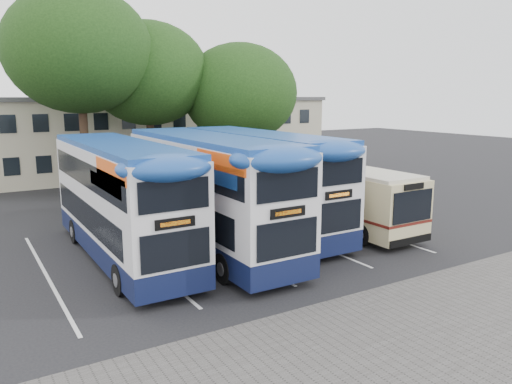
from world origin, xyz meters
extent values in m
plane|color=black|center=(0.00, 0.00, 0.00)|extent=(120.00, 120.00, 0.00)
cube|color=#595654|center=(-2.00, -5.00, 0.01)|extent=(40.00, 6.00, 0.01)
cube|color=silver|center=(-10.75, 5.00, 0.01)|extent=(0.12, 11.00, 0.01)
cube|color=silver|center=(-7.25, 5.00, 0.01)|extent=(0.12, 11.00, 0.01)
cube|color=silver|center=(-3.75, 5.00, 0.01)|extent=(0.12, 11.00, 0.01)
cube|color=silver|center=(-0.25, 5.00, 0.01)|extent=(0.12, 11.00, 0.01)
cube|color=silver|center=(3.25, 5.00, 0.01)|extent=(0.12, 11.00, 0.01)
cube|color=#BEB399|center=(0.00, 27.00, 3.00)|extent=(32.00, 8.00, 6.00)
cube|color=#4C4C4F|center=(0.00, 27.00, 6.05)|extent=(32.40, 8.40, 0.30)
cube|color=black|center=(0.00, 22.98, 1.70)|extent=(30.00, 0.06, 1.20)
cube|color=black|center=(0.00, 22.98, 4.50)|extent=(30.00, 0.06, 1.20)
cylinder|color=gray|center=(6.00, 20.00, 4.50)|extent=(0.14, 0.14, 9.00)
cube|color=gray|center=(6.00, 20.00, 9.00)|extent=(0.12, 0.80, 0.12)
cube|color=gray|center=(6.00, 19.60, 8.95)|extent=(0.25, 0.50, 0.12)
cylinder|color=black|center=(-6.32, 17.88, 3.28)|extent=(0.50, 0.50, 6.55)
ellipsoid|color=black|center=(-6.32, 17.88, 8.91)|extent=(8.63, 8.63, 7.33)
cylinder|color=black|center=(-1.79, 18.97, 2.84)|extent=(0.50, 0.50, 5.69)
ellipsoid|color=black|center=(-1.79, 18.97, 7.73)|extent=(7.93, 7.93, 6.74)
cylinder|color=black|center=(4.17, 17.33, 2.39)|extent=(0.50, 0.50, 4.78)
ellipsoid|color=black|center=(4.17, 17.33, 6.50)|extent=(7.99, 7.99, 6.79)
cube|color=#10173B|center=(-7.80, 5.44, 0.73)|extent=(2.60, 10.90, 0.83)
cube|color=silver|center=(-7.80, 5.44, 2.75)|extent=(2.60, 10.90, 3.22)
cube|color=#184394|center=(-7.80, 5.44, 4.41)|extent=(2.54, 10.68, 0.31)
cube|color=black|center=(-7.80, 5.76, 1.87)|extent=(2.64, 9.66, 1.04)
cube|color=black|center=(-7.80, 5.44, 3.48)|extent=(2.64, 10.28, 0.93)
cube|color=#FF5B15|center=(-6.50, 1.86, 4.05)|extent=(0.02, 3.32, 0.57)
cube|color=black|center=(-7.80, -0.04, 2.65)|extent=(1.25, 0.06, 0.31)
cylinder|color=black|center=(-8.98, 8.61, 0.52)|extent=(0.31, 1.04, 1.04)
cylinder|color=black|center=(-6.63, 8.61, 0.52)|extent=(0.31, 1.04, 1.04)
cylinder|color=black|center=(-8.98, 1.86, 0.52)|extent=(0.31, 1.04, 1.04)
cylinder|color=black|center=(-6.63, 1.86, 0.52)|extent=(0.31, 1.04, 1.04)
cube|color=#10173B|center=(-4.44, 4.71, 0.75)|extent=(2.69, 11.30, 0.86)
cube|color=silver|center=(-4.44, 4.71, 2.85)|extent=(2.69, 11.30, 3.34)
cube|color=#184394|center=(-4.44, 4.71, 4.57)|extent=(2.64, 11.07, 0.32)
cube|color=black|center=(-4.44, 5.04, 1.94)|extent=(2.73, 10.01, 1.08)
cube|color=black|center=(-4.44, 4.71, 3.60)|extent=(2.73, 10.65, 0.97)
cube|color=#FF5B15|center=(-3.08, 1.00, 4.20)|extent=(0.02, 3.44, 0.59)
cube|color=black|center=(-4.44, -0.96, 2.74)|extent=(1.29, 0.06, 0.32)
cylinder|color=black|center=(-5.65, 8.00, 0.54)|extent=(0.32, 1.08, 1.08)
cylinder|color=black|center=(-3.22, 8.00, 0.54)|extent=(0.32, 1.08, 1.08)
cylinder|color=black|center=(-5.65, 1.00, 0.54)|extent=(0.32, 1.08, 1.08)
cylinder|color=black|center=(-3.22, 1.00, 0.54)|extent=(0.32, 1.08, 1.08)
cube|color=#BA0C27|center=(-3.07, 6.06, 3.60)|extent=(0.02, 4.30, 0.91)
cube|color=#10173B|center=(-1.05, 6.16, 0.74)|extent=(2.64, 11.07, 0.84)
cube|color=silver|center=(-1.05, 6.16, 2.79)|extent=(2.64, 11.07, 3.27)
cube|color=#184394|center=(-1.05, 6.16, 4.48)|extent=(2.58, 10.85, 0.32)
cube|color=black|center=(-1.05, 6.48, 1.90)|extent=(2.68, 9.81, 1.05)
cube|color=black|center=(-1.05, 6.16, 3.53)|extent=(2.68, 10.44, 0.95)
cube|color=#FF5B15|center=(0.28, 2.52, 4.11)|extent=(0.02, 3.37, 0.58)
cube|color=black|center=(-1.05, 0.59, 2.69)|extent=(1.27, 0.06, 0.32)
cylinder|color=black|center=(-2.24, 9.38, 0.53)|extent=(0.32, 1.05, 1.05)
cylinder|color=black|center=(0.14, 9.38, 0.53)|extent=(0.32, 1.05, 1.05)
cylinder|color=black|center=(-2.24, 2.52, 0.53)|extent=(0.32, 1.05, 1.05)
cylinder|color=black|center=(0.14, 2.52, 0.53)|extent=(0.32, 1.05, 1.05)
cube|color=#CCBD88|center=(2.54, 5.23, 1.57)|extent=(2.50, 9.99, 2.55)
cube|color=beige|center=(2.54, 5.23, 2.90)|extent=(2.40, 9.59, 0.20)
cube|color=black|center=(2.54, 5.73, 2.00)|extent=(2.54, 7.99, 0.90)
cube|color=#5C1812|center=(2.54, 5.23, 1.15)|extent=(2.53, 10.01, 0.12)
cube|color=black|center=(2.54, 0.22, 1.90)|extent=(2.20, 0.06, 1.30)
cylinder|color=black|center=(1.41, 1.84, 0.50)|extent=(0.30, 1.00, 1.00)
cylinder|color=black|center=(3.67, 1.84, 0.50)|extent=(0.30, 1.00, 1.00)
cylinder|color=black|center=(1.41, 8.23, 0.50)|extent=(0.30, 1.00, 1.00)
cylinder|color=black|center=(3.67, 8.23, 0.50)|extent=(0.30, 1.00, 1.00)
camera|label=1|loc=(-13.11, -13.34, 6.30)|focal=35.00mm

